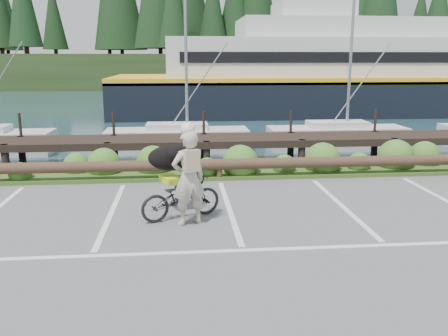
# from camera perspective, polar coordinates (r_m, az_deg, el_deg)

# --- Properties ---
(ground) EXTENTS (72.00, 72.00, 0.00)m
(ground) POSITION_cam_1_polar(r_m,az_deg,el_deg) (8.83, 1.97, -8.89)
(ground) COLOR #535355
(harbor_backdrop) EXTENTS (170.00, 160.00, 30.00)m
(harbor_backdrop) POSITION_cam_1_polar(r_m,az_deg,el_deg) (86.61, -4.43, 10.78)
(harbor_backdrop) COLOR #1B3742
(harbor_backdrop) RESTS_ON ground
(vegetation_strip) EXTENTS (34.00, 1.60, 0.10)m
(vegetation_strip) POSITION_cam_1_polar(r_m,az_deg,el_deg) (13.85, -0.79, -0.54)
(vegetation_strip) COLOR #3D5B21
(vegetation_strip) RESTS_ON ground
(log_rail) EXTENTS (32.00, 0.30, 0.60)m
(log_rail) POSITION_cam_1_polar(r_m,az_deg,el_deg) (13.18, -0.55, -1.46)
(log_rail) COLOR #443021
(log_rail) RESTS_ON ground
(bicycle) EXTENTS (1.86, 1.25, 0.93)m
(bicycle) POSITION_cam_1_polar(r_m,az_deg,el_deg) (9.98, -5.20, -3.51)
(bicycle) COLOR black
(bicycle) RESTS_ON ground
(cyclist) EXTENTS (0.83, 0.70, 1.93)m
(cyclist) POSITION_cam_1_polar(r_m,az_deg,el_deg) (9.48, -4.29, -1.22)
(cyclist) COLOR #BCB19F
(cyclist) RESTS_ON ground
(dog) EXTENTS (0.80, 1.05, 0.55)m
(dog) POSITION_cam_1_polar(r_m,az_deg,el_deg) (10.31, -6.52, 1.21)
(dog) COLOR black
(dog) RESTS_ON bicycle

